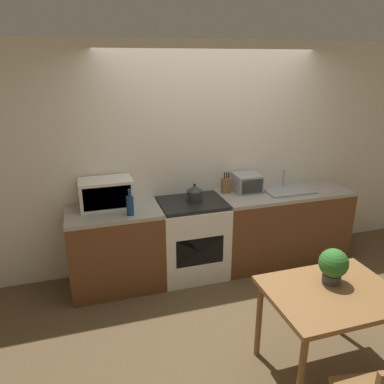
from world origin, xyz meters
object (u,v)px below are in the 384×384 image
Objects in this scene: bottle at (130,205)px; dining_table at (331,302)px; microwave at (106,193)px; kettle at (195,193)px; toaster_oven at (247,183)px; stove_range at (192,238)px.

dining_table is at bearing -50.53° from bottle.
kettle is at bearing -6.72° from microwave.
toaster_oven is 1.90m from dining_table.
kettle is 0.76m from bottle.
bottle is at bearing -165.86° from kettle.
stove_range is 0.92m from bottle.
microwave is 0.57× the size of dining_table.
kettle is (0.04, 0.01, 0.54)m from stove_range.
dining_table is at bearing -71.57° from stove_range.
kettle is 0.96m from microwave.
toaster_oven is 0.31× the size of dining_table.
microwave reaches higher than bottle.
microwave is at bearing 124.82° from bottle.
bottle is (-0.74, -0.19, 0.02)m from kettle.
toaster_oven is at bearing 0.36° from microwave.
kettle is 0.74× the size of bottle.
stove_range is at bearing -169.49° from toaster_oven.
stove_range is 2.93× the size of toaster_oven.
microwave is at bearing 128.76° from dining_table.
dining_table is (0.54, -1.74, -0.33)m from kettle.
microwave is at bearing -179.64° from toaster_oven.
dining_table is (-0.15, -1.87, -0.35)m from toaster_oven.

